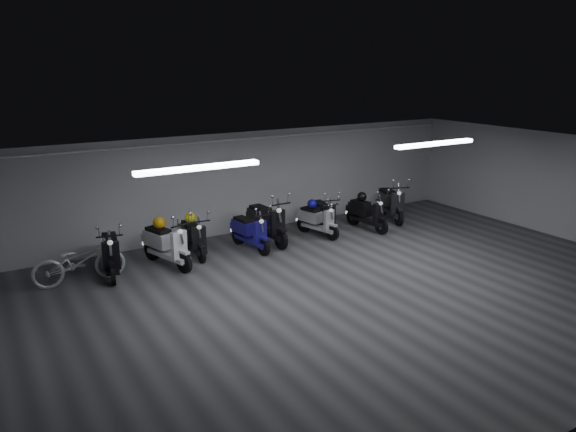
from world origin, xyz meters
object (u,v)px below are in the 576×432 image
scooter_5 (267,216)px  helmet_3 (190,218)px  scooter_1 (110,246)px  scooter_3 (193,231)px  scooter_8 (367,208)px  scooter_7 (323,209)px  helmet_0 (159,223)px  scooter_4 (250,226)px  bicycle (78,256)px  helmet_1 (362,197)px  scooter_6 (318,215)px  scooter_2 (166,238)px  scooter_9 (391,197)px  helmet_2 (312,204)px

scooter_5 → helmet_3: size_ratio=7.26×
scooter_1 → scooter_3: scooter_1 is taller
scooter_1 → scooter_5: size_ratio=0.92×
scooter_1 → scooter_8: scooter_1 is taller
scooter_3 → scooter_7: scooter_3 is taller
helmet_0 → helmet_3: bearing=21.7°
scooter_4 → bicycle: size_ratio=0.89×
scooter_1 → scooter_4: (3.44, -0.09, -0.04)m
scooter_8 → bicycle: (-7.79, 0.11, -0.02)m
helmet_1 → scooter_6: bearing=-179.7°
scooter_4 → scooter_5: (0.65, 0.30, 0.10)m
scooter_8 → helmet_1: scooter_8 is taller
helmet_0 → scooter_1: bearing=-174.0°
bicycle → helmet_3: bicycle is taller
scooter_7 → scooter_5: bearing=-164.4°
scooter_2 → scooter_7: size_ratio=1.13×
scooter_4 → scooter_2: bearing=173.1°
scooter_9 → helmet_1: scooter_9 is taller
scooter_6 → helmet_0: scooter_6 is taller
scooter_2 → helmet_0: 0.41m
scooter_1 → helmet_0: 1.23m
scooter_7 → helmet_2: size_ratio=6.39×
scooter_6 → scooter_1: bearing=166.2°
scooter_1 → helmet_2: (5.50, 0.20, 0.20)m
scooter_2 → scooter_4: bearing=-15.9°
scooter_7 → helmet_0: (-4.80, -0.21, 0.39)m
scooter_2 → scooter_3: (0.80, 0.37, -0.07)m
scooter_1 → helmet_1: scooter_1 is taller
scooter_7 → scooter_9: (2.37, -0.16, 0.08)m
scooter_1 → scooter_7: scooter_1 is taller
scooter_6 → scooter_8: scooter_8 is taller
scooter_2 → scooter_6: size_ratio=1.17×
helmet_2 → scooter_7: bearing=15.2°
bicycle → helmet_3: bearing=-76.3°
scooter_4 → scooter_3: bearing=158.6°
scooter_2 → scooter_9: bearing=-14.4°
scooter_9 → bicycle: 9.05m
scooter_2 → scooter_5: scooter_5 is taller
scooter_8 → helmet_0: size_ratio=5.95×
scooter_3 → scooter_5: bearing=2.9°
scooter_4 → scooter_6: bearing=-5.8°
scooter_5 → scooter_7: 1.89m
scooter_7 → scooter_2: bearing=-162.7°
helmet_0 → helmet_1: (5.89, -0.13, -0.09)m
scooter_6 → helmet_2: scooter_6 is taller
scooter_3 → scooter_1: bearing=-169.2°
scooter_8 → scooter_9: 1.32m
scooter_3 → bicycle: 2.78m
scooter_8 → helmet_1: size_ratio=6.30×
scooter_5 → scooter_9: bearing=-3.7°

